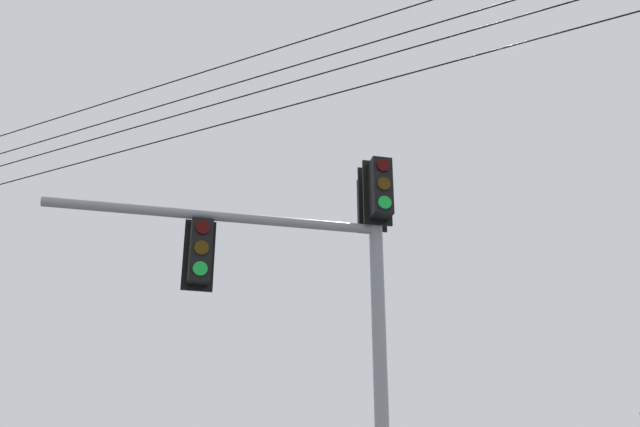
% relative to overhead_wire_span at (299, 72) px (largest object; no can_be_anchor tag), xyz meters
% --- Properties ---
extents(signal_mast_assembly, '(1.06, 4.96, 6.53)m').
position_rel_overhead_wire_span_xyz_m(signal_mast_assembly, '(-0.87, -0.37, -4.04)').
color(signal_mast_assembly, gray).
rests_on(signal_mast_assembly, ground).
extents(overhead_wire_span, '(17.49, 24.60, 1.75)m').
position_rel_overhead_wire_span_xyz_m(overhead_wire_span, '(0.00, 0.00, 0.00)').
color(overhead_wire_span, black).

